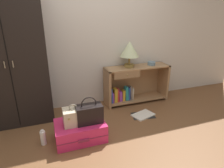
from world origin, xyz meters
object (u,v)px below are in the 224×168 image
(bookshelf, at_px, (133,84))
(handbag, at_px, (89,114))
(table_lamp, at_px, (130,50))
(suitcase_large, at_px, (80,131))
(wardrobe, at_px, (11,60))
(bowl, at_px, (151,63))
(train_case, at_px, (74,116))
(open_book_on_floor, at_px, (143,115))
(bottle, at_px, (43,138))

(bookshelf, distance_m, handbag, 1.36)
(table_lamp, xyz_separation_m, suitcase_large, (-1.07, -0.84, -0.87))
(bookshelf, bearing_deg, wardrobe, -178.24)
(handbag, bearing_deg, bowl, 31.64)
(train_case, height_order, open_book_on_floor, train_case)
(bowl, distance_m, handbag, 1.67)
(wardrobe, bearing_deg, table_lamp, 2.07)
(wardrobe, distance_m, handbag, 1.36)
(table_lamp, height_order, bottle, table_lamp)
(suitcase_large, bearing_deg, bookshelf, 35.62)
(bottle, bearing_deg, table_lamp, 27.42)
(train_case, height_order, handbag, handbag)
(suitcase_large, relative_size, train_case, 2.31)
(bowl, bearing_deg, suitcase_large, -151.43)
(train_case, distance_m, bottle, 0.48)
(open_book_on_floor, bearing_deg, bowl, 52.71)
(table_lamp, distance_m, bottle, 1.96)
(table_lamp, height_order, bowl, table_lamp)
(bottle, distance_m, open_book_on_floor, 1.59)
(bottle, bearing_deg, bowl, 21.50)
(bookshelf, xyz_separation_m, train_case, (-1.24, -0.84, 0.02))
(bookshelf, distance_m, train_case, 1.50)
(table_lamp, bearing_deg, wardrobe, -177.93)
(handbag, bearing_deg, open_book_on_floor, 17.14)
(bookshelf, bearing_deg, train_case, -145.84)
(wardrobe, relative_size, handbag, 5.35)
(suitcase_large, distance_m, handbag, 0.28)
(bottle, bearing_deg, open_book_on_floor, 8.17)
(wardrobe, distance_m, bookshelf, 2.06)
(wardrobe, relative_size, open_book_on_floor, 4.79)
(suitcase_large, xyz_separation_m, train_case, (-0.07, -0.01, 0.23))
(train_case, bearing_deg, suitcase_large, 4.17)
(bowl, relative_size, suitcase_large, 0.22)
(bookshelf, relative_size, open_book_on_floor, 2.95)
(table_lamp, distance_m, handbag, 1.43)
(bottle, bearing_deg, train_case, -6.70)
(wardrobe, relative_size, bowl, 13.43)
(bowl, bearing_deg, bookshelf, 178.36)
(suitcase_large, xyz_separation_m, open_book_on_floor, (1.09, 0.27, -0.12))
(wardrobe, relative_size, table_lamp, 4.27)
(suitcase_large, distance_m, train_case, 0.24)
(wardrobe, bearing_deg, bottle, -67.01)
(bowl, xyz_separation_m, bottle, (-1.99, -0.79, -0.61))
(bookshelf, xyz_separation_m, suitcase_large, (-1.17, -0.84, -0.21))
(table_lamp, bearing_deg, open_book_on_floor, -88.00)
(bowl, xyz_separation_m, train_case, (-1.59, -0.83, -0.36))
(bookshelf, height_order, bowl, bowl)
(handbag, xyz_separation_m, bottle, (-0.60, 0.07, -0.28))
(table_lamp, bearing_deg, train_case, -143.42)
(bookshelf, distance_m, bowl, 0.51)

